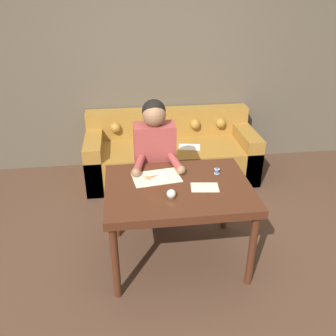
# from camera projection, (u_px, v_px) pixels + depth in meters

# --- Properties ---
(ground_plane) EXTENTS (16.00, 16.00, 0.00)m
(ground_plane) POSITION_uv_depth(u_px,v_px,m) (178.00, 254.00, 3.29)
(ground_plane) COLOR #4C3323
(wall_back) EXTENTS (8.00, 0.06, 2.60)m
(wall_back) POSITION_uv_depth(u_px,v_px,m) (155.00, 66.00, 4.43)
(wall_back) COLOR brown
(wall_back) RESTS_ON ground_plane
(dining_table) EXTENTS (1.19, 0.89, 0.75)m
(dining_table) POSITION_uv_depth(u_px,v_px,m) (178.00, 194.00, 2.94)
(dining_table) COLOR #472314
(dining_table) RESTS_ON ground_plane
(couch) EXTENTS (2.08, 0.88, 0.79)m
(couch) POSITION_uv_depth(u_px,v_px,m) (171.00, 154.00, 4.52)
(couch) COLOR olive
(couch) RESTS_ON ground_plane
(person) EXTENTS (0.47, 0.59, 1.30)m
(person) POSITION_uv_depth(u_px,v_px,m) (155.00, 163.00, 3.45)
(person) COLOR #33281E
(person) RESTS_ON ground_plane
(pattern_paper_main) EXTENTS (0.43, 0.32, 0.00)m
(pattern_paper_main) POSITION_uv_depth(u_px,v_px,m) (156.00, 177.00, 3.02)
(pattern_paper_main) COLOR beige
(pattern_paper_main) RESTS_ON dining_table
(pattern_paper_offcut) EXTENTS (0.24, 0.18, 0.00)m
(pattern_paper_offcut) POSITION_uv_depth(u_px,v_px,m) (205.00, 187.00, 2.88)
(pattern_paper_offcut) COLOR beige
(pattern_paper_offcut) RESTS_ON dining_table
(scissors) EXTENTS (0.24, 0.15, 0.01)m
(scissors) POSITION_uv_depth(u_px,v_px,m) (153.00, 177.00, 3.03)
(scissors) COLOR silver
(scissors) RESTS_ON dining_table
(thread_spool) EXTENTS (0.04, 0.04, 0.05)m
(thread_spool) POSITION_uv_depth(u_px,v_px,m) (217.00, 171.00, 3.08)
(thread_spool) COLOR #3366B2
(thread_spool) RESTS_ON dining_table
(pin_cushion) EXTENTS (0.07, 0.07, 0.07)m
(pin_cushion) POSITION_uv_depth(u_px,v_px,m) (171.00, 194.00, 2.72)
(pin_cushion) COLOR #4C3828
(pin_cushion) RESTS_ON dining_table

